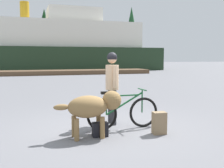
{
  "coord_description": "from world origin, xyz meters",
  "views": [
    {
      "loc": [
        -1.76,
        -5.75,
        1.63
      ],
      "look_at": [
        0.34,
        0.71,
        0.96
      ],
      "focal_mm": 42.73,
      "sensor_mm": 36.0,
      "label": 1
    }
  ],
  "objects": [
    {
      "name": "handbag_pannier",
      "position": [
        -0.33,
        -0.54,
        0.15
      ],
      "size": [
        0.33,
        0.2,
        0.3
      ],
      "primitive_type": "cube",
      "rotation": [
        0.0,
        0.0,
        -0.06
      ],
      "color": "black",
      "rests_on": "ground_plane"
    },
    {
      "name": "ground_plane",
      "position": [
        0.0,
        0.0,
        0.0
      ],
      "size": [
        160.0,
        160.0,
        0.0
      ],
      "primitive_type": "plane",
      "color": "slate"
    },
    {
      "name": "backpack",
      "position": [
        0.93,
        -0.75,
        0.24
      ],
      "size": [
        0.3,
        0.23,
        0.48
      ],
      "primitive_type": "cube",
      "rotation": [
        0.0,
        0.0,
        -0.09
      ],
      "color": "#8C7251",
      "rests_on": "ground_plane"
    },
    {
      "name": "pine_tree_far_right",
      "position": [
        17.99,
        42.82,
        7.24
      ],
      "size": [
        3.1,
        3.1,
        11.32
      ],
      "color": "#4C331E",
      "rests_on": "ground_plane"
    },
    {
      "name": "dog",
      "position": [
        -0.48,
        -0.53,
        0.64
      ],
      "size": [
        1.4,
        0.53,
        0.95
      ],
      "color": "olive",
      "rests_on": "ground_plane"
    },
    {
      "name": "ferry_boat",
      "position": [
        1.76,
        29.53,
        2.95
      ],
      "size": [
        27.37,
        8.89,
        8.47
      ],
      "color": "#1E331E",
      "rests_on": "ground_plane"
    },
    {
      "name": "bicycle",
      "position": [
        0.32,
        -0.13,
        0.38
      ],
      "size": [
        1.72,
        0.44,
        0.91
      ],
      "color": "black",
      "rests_on": "ground_plane"
    },
    {
      "name": "pine_tree_center",
      "position": [
        1.56,
        41.97,
        6.04
      ],
      "size": [
        4.02,
        4.02,
        9.93
      ],
      "color": "#4C331E",
      "rests_on": "ground_plane"
    },
    {
      "name": "person_cyclist",
      "position": [
        0.24,
        0.39,
        1.07
      ],
      "size": [
        0.32,
        0.53,
        1.76
      ],
      "color": "#333338",
      "rests_on": "ground_plane"
    },
    {
      "name": "dock_pier",
      "position": [
        3.05,
        20.35,
        0.2
      ],
      "size": [
        14.42,
        2.92,
        0.4
      ],
      "primitive_type": "cube",
      "color": "brown",
      "rests_on": "ground_plane"
    }
  ]
}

